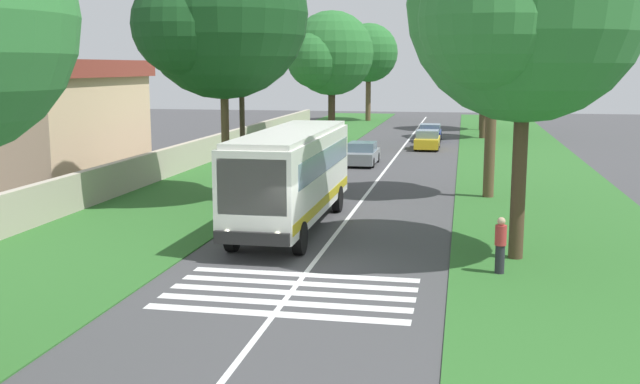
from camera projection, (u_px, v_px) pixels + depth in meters
ground at (311, 266)px, 22.91m from camera, size 160.00×160.00×0.00m
grass_verge_left at (216, 184)px, 38.96m from camera, size 120.00×8.00×0.04m
grass_verge_right at (539, 194)px, 35.90m from camera, size 120.00×8.00×0.04m
centre_line at (371, 189)px, 37.43m from camera, size 110.00×0.16×0.01m
coach_bus at (292, 172)px, 28.00m from camera, size 11.16×2.62×3.73m
zebra_crossing at (291, 293)px, 20.22m from camera, size 4.05×6.80×0.01m
trailing_car_0 at (363, 154)px, 46.47m from camera, size 4.30×1.78×1.43m
trailing_car_1 at (427, 140)px, 55.22m from camera, size 4.30×1.78×1.43m
trailing_car_2 at (430, 133)px, 61.06m from camera, size 4.30×1.78×1.43m
roadside_tree_left_0 at (330, 56)px, 55.58m from camera, size 7.62×6.28×10.17m
roadside_tree_left_1 at (368, 54)px, 83.02m from camera, size 7.78×6.51×10.82m
roadside_tree_left_3 at (220, 17)px, 32.45m from camera, size 8.41×7.47×12.07m
roadside_tree_right_0 at (483, 67)px, 62.63m from camera, size 6.46×5.27×8.84m
roadside_tree_right_1 at (521, 9)px, 22.60m from camera, size 8.32×7.27×11.59m
roadside_tree_right_2 at (491, 19)px, 33.54m from camera, size 6.01×5.11×10.86m
roadside_tree_right_3 at (482, 50)px, 70.70m from camera, size 7.36×6.30×10.93m
utility_pole at (242, 104)px, 33.91m from camera, size 0.24×1.40×8.39m
roadside_wall at (188, 156)px, 44.30m from camera, size 70.00×0.40×1.58m
roadside_building at (34, 118)px, 41.29m from camera, size 12.19×9.34×6.44m
pedestrian at (500, 245)px, 21.86m from camera, size 0.34×0.34×1.69m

